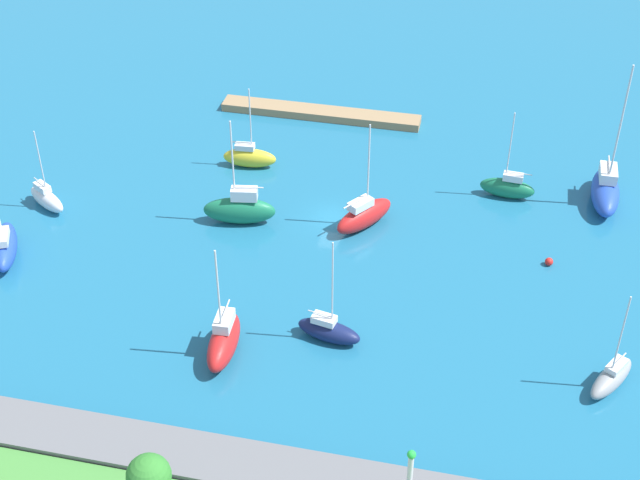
{
  "coord_description": "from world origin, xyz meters",
  "views": [
    {
      "loc": [
        -13.85,
        67.19,
        48.08
      ],
      "look_at": [
        0.0,
        5.49,
        1.5
      ],
      "focal_mm": 51.98,
      "sensor_mm": 36.0,
      "label": 1
    }
  ],
  "objects": [
    {
      "name": "water",
      "position": [
        0.0,
        0.0,
        0.0
      ],
      "size": [
        160.0,
        160.0,
        0.0
      ],
      "primitive_type": "plane",
      "color": "#1E668C",
      "rests_on": "ground"
    },
    {
      "name": "pier_dock",
      "position": [
        5.28,
        -18.26,
        0.42
      ],
      "size": [
        21.36,
        2.39,
        0.84
      ],
      "primitive_type": "cube",
      "color": "#997A56",
      "rests_on": "ground"
    },
    {
      "name": "breakwater",
      "position": [
        0.0,
        29.98,
        0.75
      ],
      "size": [
        72.28,
        3.87,
        1.5
      ],
      "primitive_type": "cube",
      "color": "slate",
      "rests_on": "ground"
    },
    {
      "name": "harbor_beacon",
      "position": [
        -11.11,
        29.98,
        3.65
      ],
      "size": [
        0.56,
        0.56,
        3.73
      ],
      "color": "silver",
      "rests_on": "breakwater"
    },
    {
      "name": "park_tree_center",
      "position": [
        3.46,
        35.28,
        5.4
      ],
      "size": [
        2.66,
        2.66,
        5.55
      ],
      "color": "brown",
      "rests_on": "shoreline_park"
    },
    {
      "name": "sailboat_green_outer_mooring",
      "position": [
        -15.08,
        -6.99,
        1.08
      ],
      "size": [
        5.15,
        1.87,
        8.81
      ],
      "rotation": [
        0.0,
        0.0,
        6.21
      ],
      "color": "#19724C",
      "rests_on": "water"
    },
    {
      "name": "sailboat_red_lone_south",
      "position": [
        -2.91,
        0.64,
        1.26
      ],
      "size": [
        5.22,
        6.37,
        10.22
      ],
      "rotation": [
        0.0,
        0.0,
        4.11
      ],
      "color": "red",
      "rests_on": "water"
    },
    {
      "name": "sailboat_blue_mid_basin",
      "position": [
        -23.88,
        -7.95,
        1.38
      ],
      "size": [
        2.6,
        7.57,
        14.13
      ],
      "rotation": [
        0.0,
        0.0,
        1.58
      ],
      "color": "#2347B2",
      "rests_on": "water"
    },
    {
      "name": "sailboat_gray_center_basin",
      "position": [
        -23.84,
        16.25,
        0.86
      ],
      "size": [
        3.95,
        5.26,
        8.53
      ],
      "rotation": [
        0.0,
        0.0,
        1.04
      ],
      "color": "gray",
      "rests_on": "water"
    },
    {
      "name": "sailboat_navy_west_end",
      "position": [
        -2.98,
        15.8,
        0.89
      ],
      "size": [
        5.3,
        2.66,
        9.26
      ],
      "rotation": [
        0.0,
        0.0,
        2.95
      ],
      "color": "#141E4C",
      "rests_on": "water"
    },
    {
      "name": "sailboat_white_east_end",
      "position": [
        26.02,
        3.96,
        0.96
      ],
      "size": [
        4.91,
        3.8,
        8.08
      ],
      "rotation": [
        0.0,
        0.0,
        2.58
      ],
      "color": "white",
      "rests_on": "water"
    },
    {
      "name": "sailboat_yellow_by_breakwater",
      "position": [
        9.86,
        -6.91,
        1.07
      ],
      "size": [
        5.35,
        2.01,
        8.46
      ],
      "rotation": [
        0.0,
        0.0,
        3.23
      ],
      "color": "yellow",
      "rests_on": "water"
    },
    {
      "name": "sailboat_green_lone_north",
      "position": [
        8.02,
        2.43,
        1.45
      ],
      "size": [
        6.69,
        3.02,
        10.32
      ],
      "rotation": [
        0.0,
        0.0,
        0.17
      ],
      "color": "#19724C",
      "rests_on": "water"
    },
    {
      "name": "sailboat_red_off_beacon",
      "position": [
        4.27,
        19.1,
        1.35
      ],
      "size": [
        2.36,
        6.26,
        9.95
      ],
      "rotation": [
        0.0,
        0.0,
        1.63
      ],
      "color": "red",
      "rests_on": "water"
    },
    {
      "name": "sailboat_blue_far_north",
      "position": [
        25.99,
        11.77,
        1.22
      ],
      "size": [
        4.49,
        6.85,
        11.44
      ],
      "rotation": [
        0.0,
        0.0,
        5.13
      ],
      "color": "#2347B2",
      "rests_on": "water"
    },
    {
      "name": "mooring_buoy_red",
      "position": [
        -19.19,
        2.73,
        0.35
      ],
      "size": [
        0.7,
        0.7,
        0.7
      ],
      "primitive_type": "sphere",
      "color": "red",
      "rests_on": "water"
    }
  ]
}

